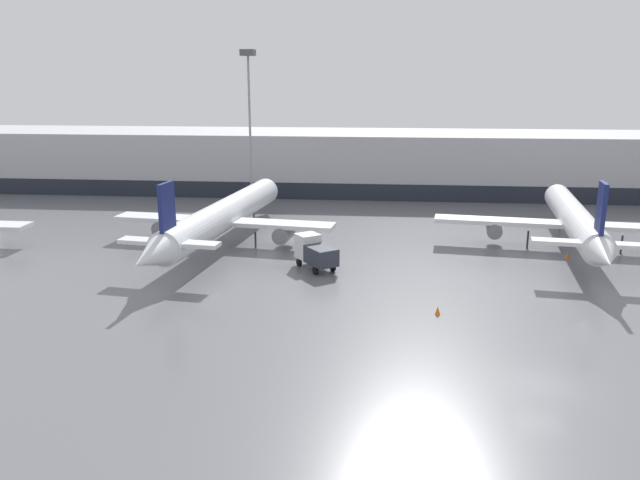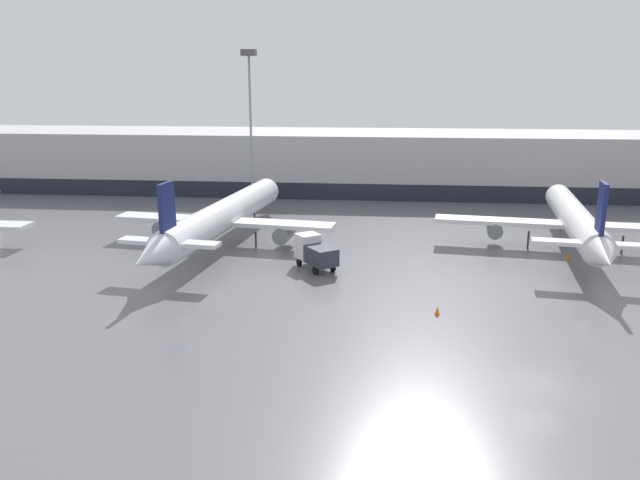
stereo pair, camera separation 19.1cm
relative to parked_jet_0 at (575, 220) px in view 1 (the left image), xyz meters
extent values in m
plane|color=slate|center=(-10.14, -29.88, -3.08)|extent=(320.00, 320.00, 0.00)
cube|color=#B2B2B7|center=(-10.14, 32.12, 1.42)|extent=(160.00, 16.00, 9.00)
cube|color=#1E232D|center=(-10.14, 24.07, -1.88)|extent=(156.80, 0.10, 2.40)
cylinder|color=white|center=(0.09, 0.72, 0.08)|extent=(5.97, 25.14, 2.85)
cone|color=white|center=(1.86, 14.66, 0.08)|extent=(3.08, 3.45, 2.71)
cone|color=white|center=(-1.75, -13.79, 0.08)|extent=(3.08, 4.56, 2.56)
cube|color=white|center=(0.01, 0.10, -0.49)|extent=(28.09, 6.06, 0.44)
cube|color=white|center=(-1.35, -10.68, 0.36)|extent=(10.73, 2.76, 0.35)
cube|color=navy|center=(-1.35, -10.68, 3.29)|extent=(0.65, 2.34, 4.71)
cylinder|color=slate|center=(-7.76, 1.08, -1.35)|extent=(1.91, 3.00, 1.57)
cylinder|color=#2D2D33|center=(1.11, 8.77, -2.14)|extent=(0.20, 0.20, 1.88)
cylinder|color=#2D2D33|center=(-4.51, 0.04, -2.14)|extent=(0.20, 0.20, 1.88)
cylinder|color=#2D2D33|center=(4.38, -1.08, -2.14)|extent=(0.20, 0.20, 1.88)
cylinder|color=silver|center=(-36.05, -0.29, -0.04)|extent=(6.79, 28.74, 3.13)
cone|color=silver|center=(-33.98, 15.58, -0.04)|extent=(3.39, 3.79, 2.97)
cone|color=silver|center=(-38.19, -16.78, -0.04)|extent=(3.39, 5.01, 2.81)
cube|color=silver|center=(-36.14, -1.00, -0.66)|extent=(23.95, 5.83, 0.44)
cube|color=silver|center=(-37.74, -13.32, 0.28)|extent=(9.17, 2.71, 0.35)
cube|color=navy|center=(-37.74, -13.32, 3.19)|extent=(0.68, 2.53, 4.58)
cylinder|color=slate|center=(-42.75, -0.14, -1.61)|extent=(2.10, 3.26, 1.72)
cylinder|color=slate|center=(-29.53, -1.86, -1.61)|extent=(2.10, 3.26, 1.72)
cylinder|color=#2D2D33|center=(-34.85, 8.92, -2.26)|extent=(0.20, 0.20, 1.64)
cylinder|color=#2D2D33|center=(-40.01, -1.21, -2.26)|extent=(0.20, 0.20, 1.64)
cylinder|color=#2D2D33|center=(-32.46, -2.20, -2.26)|extent=(0.20, 0.20, 1.64)
cube|color=#2D333D|center=(-24.93, -9.71, -1.59)|extent=(3.41, 3.61, 1.59)
cube|color=silver|center=(-26.36, -7.78, -1.24)|extent=(2.65, 2.62, 2.29)
cylinder|color=black|center=(-27.14, -8.26, -2.73)|extent=(0.62, 0.71, 0.70)
cylinder|color=black|center=(-25.67, -7.17, -2.73)|extent=(0.62, 0.71, 0.70)
cylinder|color=black|center=(-25.36, -10.68, -2.73)|extent=(0.62, 0.71, 0.70)
cylinder|color=black|center=(-23.88, -9.59, -2.73)|extent=(0.62, 0.71, 0.70)
cone|color=orange|center=(-15.30, -19.44, -2.76)|extent=(0.41, 0.41, 0.64)
cone|color=orange|center=(-1.47, -3.41, -2.74)|extent=(0.40, 0.40, 0.70)
cylinder|color=gray|center=(-36.98, 18.34, 6.78)|extent=(0.30, 0.30, 19.72)
cube|color=#4C4C51|center=(-36.98, 18.34, 17.04)|extent=(1.80, 1.80, 0.80)
camera|label=1|loc=(-19.93, -63.58, 14.15)|focal=35.00mm
camera|label=2|loc=(-19.74, -63.56, 14.15)|focal=35.00mm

